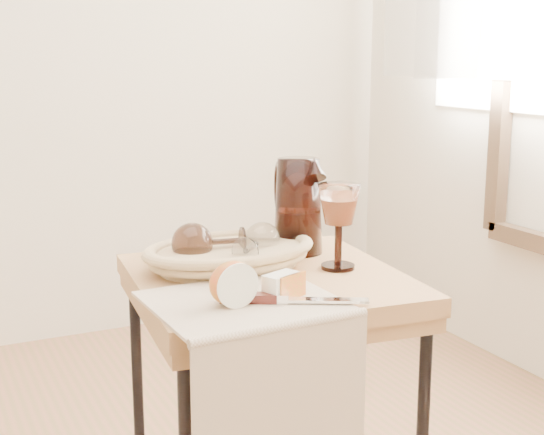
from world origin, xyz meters
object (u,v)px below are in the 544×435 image
apple_half (232,283)px  table_knife (288,297)px  tea_towel (244,302)px  wine_goblet (339,226)px  goblet_lying_b (255,244)px  pitcher (298,206)px  bread_basket (230,256)px  side_table (268,426)px  goblet_lying_a (214,242)px

apple_half → table_knife: apple_half is taller
tea_towel → wine_goblet: size_ratio=1.79×
goblet_lying_b → pitcher: size_ratio=0.48×
apple_half → table_knife: size_ratio=0.34×
bread_basket → wine_goblet: bearing=-30.6°
tea_towel → pitcher: size_ratio=1.28×
side_table → tea_towel: (-0.12, -0.15, 0.33)m
goblet_lying_b → side_table: bearing=-134.3°
side_table → goblet_lying_b: 0.38m
side_table → table_knife: (-0.05, -0.20, 0.35)m
side_table → goblet_lying_a: size_ratio=4.77×
pitcher → tea_towel: bearing=-114.4°
goblet_lying_a → goblet_lying_b: (0.08, -0.03, -0.01)m
pitcher → table_knife: (-0.19, -0.32, -0.09)m
side_table → apple_half: bearing=-131.9°
goblet_lying_b → apple_half: size_ratio=1.41×
bread_basket → goblet_lying_a: 0.04m
side_table → bread_basket: (-0.05, 0.08, 0.36)m
goblet_lying_a → pitcher: size_ratio=0.55×
side_table → wine_goblet: wine_goblet is taller
side_table → pitcher: size_ratio=2.65×
apple_half → tea_towel: bearing=15.2°
goblet_lying_b → apple_half: (-0.14, -0.22, -0.00)m
table_knife → goblet_lying_a: bearing=123.0°
side_table → apple_half: (-0.15, -0.16, 0.38)m
side_table → tea_towel: bearing=-128.0°
bread_basket → wine_goblet: wine_goblet is taller
goblet_lying_b → tea_towel: bearing=-165.4°
tea_towel → goblet_lying_b: (0.12, 0.21, 0.05)m
pitcher → goblet_lying_a: bearing=-152.1°
tea_towel → bread_basket: (0.07, 0.23, 0.02)m
bread_basket → table_knife: bread_basket is taller
tea_towel → goblet_lying_a: (0.04, 0.24, 0.05)m
tea_towel → goblet_lying_a: goblet_lying_a is taller
side_table → tea_towel: 0.39m
bread_basket → table_knife: bearing=-94.2°
pitcher → apple_half: (-0.28, -0.29, -0.06)m
goblet_lying_b → table_knife: size_ratio=0.47×
goblet_lying_a → table_knife: bearing=105.7°
wine_goblet → apple_half: (-0.29, -0.14, -0.04)m
pitcher → table_knife: size_ratio=0.98×
side_table → goblet_lying_a: goblet_lying_a is taller
side_table → pitcher: 0.47m
side_table → goblet_lying_b: bearing=91.8°
goblet_lying_b → table_knife: bearing=-147.7°
side_table → tea_towel: tea_towel is taller
goblet_lying_a → pitcher: bearing=-159.3°
bread_basket → apple_half: (-0.10, -0.24, 0.02)m
bread_basket → apple_half: bearing=-115.4°
table_knife → tea_towel: bearing=174.6°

